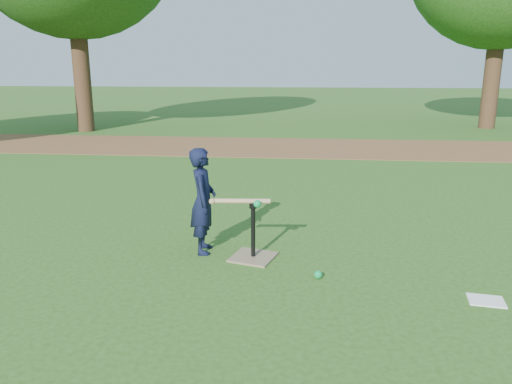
# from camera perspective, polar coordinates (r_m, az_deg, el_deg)

# --- Properties ---
(ground) EXTENTS (80.00, 80.00, 0.00)m
(ground) POSITION_cam_1_polar(r_m,az_deg,el_deg) (5.19, -2.90, -8.34)
(ground) COLOR #285116
(ground) RESTS_ON ground
(dirt_strip) EXTENTS (24.00, 3.00, 0.01)m
(dirt_strip) POSITION_cam_1_polar(r_m,az_deg,el_deg) (12.41, 2.31, 5.16)
(dirt_strip) COLOR brown
(dirt_strip) RESTS_ON ground
(child) EXTENTS (0.33, 0.45, 1.15)m
(child) POSITION_cam_1_polar(r_m,az_deg,el_deg) (5.39, -6.07, -1.01)
(child) COLOR black
(child) RESTS_ON ground
(wiffle_ball_ground) EXTENTS (0.08, 0.08, 0.08)m
(wiffle_ball_ground) POSITION_cam_1_polar(r_m,az_deg,el_deg) (4.90, 7.11, -9.35)
(wiffle_ball_ground) COLOR #0D994E
(wiffle_ball_ground) RESTS_ON ground
(clipboard) EXTENTS (0.33, 0.27, 0.01)m
(clipboard) POSITION_cam_1_polar(r_m,az_deg,el_deg) (4.88, 24.81, -11.20)
(clipboard) COLOR white
(clipboard) RESTS_ON ground
(batting_tee) EXTENTS (0.53, 0.53, 0.61)m
(batting_tee) POSITION_cam_1_polar(r_m,az_deg,el_deg) (5.32, -0.33, -6.45)
(batting_tee) COLOR #847054
(batting_tee) RESTS_ON ground
(swing_action) EXTENTS (0.63, 0.14, 0.08)m
(swing_action) POSITION_cam_1_polar(r_m,az_deg,el_deg) (5.14, -1.67, -1.11)
(swing_action) COLOR tan
(swing_action) RESTS_ON ground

